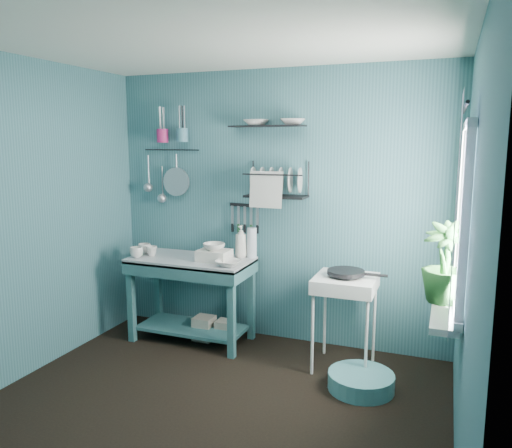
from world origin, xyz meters
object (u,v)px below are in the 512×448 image
(mug_left, at_px, (136,252))
(storage_tin_large, at_px, (204,328))
(water_bottle, at_px, (252,243))
(dish_rack, at_px, (276,180))
(work_counter, at_px, (192,299))
(utensil_cup_teal, at_px, (182,135))
(wash_tub, at_px, (214,255))
(soap_bottle, at_px, (241,241))
(floor_basin, at_px, (361,381))
(mug_right, at_px, (144,249))
(frying_pan, at_px, (346,272))
(utensil_cup_magenta, at_px, (163,136))
(hotplate_stand, at_px, (344,323))
(storage_tin_small, at_px, (225,331))
(potted_plant, at_px, (445,262))
(colander, at_px, (176,182))
(mug_mid, at_px, (152,251))

(mug_left, xyz_separation_m, storage_tin_large, (0.58, 0.21, -0.73))
(water_bottle, relative_size, dish_rack, 0.51)
(work_counter, relative_size, storage_tin_large, 5.09)
(water_bottle, relative_size, utensil_cup_teal, 2.15)
(utensil_cup_teal, bearing_deg, wash_tub, -33.10)
(storage_tin_large, bearing_deg, dish_rack, 15.98)
(mug_left, distance_m, water_bottle, 1.07)
(soap_bottle, height_order, floor_basin, soap_bottle)
(work_counter, xyz_separation_m, floor_basin, (1.65, -0.40, -0.33))
(work_counter, bearing_deg, mug_right, -174.42)
(dish_rack, bearing_deg, soap_bottle, -176.90)
(wash_tub, distance_m, soap_bottle, 0.30)
(frying_pan, bearing_deg, mug_left, -177.25)
(utensil_cup_magenta, distance_m, storage_tin_large, 1.89)
(work_counter, bearing_deg, hotplate_stand, 2.92)
(work_counter, height_order, hotplate_stand, work_counter)
(mug_left, xyz_separation_m, storage_tin_small, (0.78, 0.24, -0.74))
(work_counter, bearing_deg, mug_left, -155.98)
(work_counter, xyz_separation_m, storage_tin_large, (0.10, 0.05, -0.29))
(work_counter, height_order, utensil_cup_magenta, utensil_cup_magenta)
(potted_plant, bearing_deg, floor_basin, 156.18)
(soap_bottle, height_order, potted_plant, potted_plant)
(utensil_cup_teal, height_order, colander, utensil_cup_teal)
(mug_right, xyz_separation_m, floor_basin, (2.15, -0.40, -0.78))
(dish_rack, bearing_deg, water_bottle, -179.17)
(floor_basin, bearing_deg, work_counter, 166.46)
(work_counter, bearing_deg, mug_mid, -165.45)
(work_counter, height_order, mug_left, mug_left)
(potted_plant, bearing_deg, wash_tub, 162.39)
(frying_pan, distance_m, utensil_cup_magenta, 2.21)
(hotplate_stand, bearing_deg, floor_basin, -69.86)
(work_counter, bearing_deg, storage_tin_small, 20.51)
(colander, xyz_separation_m, storage_tin_small, (0.62, -0.24, -1.36))
(work_counter, bearing_deg, storage_tin_large, 32.15)
(mug_mid, relative_size, utensil_cup_magenta, 0.77)
(mug_mid, bearing_deg, potted_plant, -12.63)
(colander, distance_m, floor_basin, 2.52)
(mug_right, distance_m, dish_rack, 1.44)
(mug_mid, distance_m, storage_tin_small, 1.01)
(water_bottle, bearing_deg, wash_tub, -138.37)
(work_counter, relative_size, utensil_cup_magenta, 8.61)
(utensil_cup_teal, relative_size, storage_tin_small, 0.65)
(colander, height_order, storage_tin_large, colander)
(mug_right, xyz_separation_m, storage_tin_large, (0.60, 0.05, -0.73))
(work_counter, xyz_separation_m, utensil_cup_magenta, (-0.44, 0.29, 1.51))
(mug_right, relative_size, floor_basin, 0.25)
(mug_left, bearing_deg, floor_basin, -6.37)
(soap_bottle, relative_size, utensil_cup_teal, 2.30)
(hotplate_stand, relative_size, potted_plant, 1.49)
(utensil_cup_magenta, relative_size, utensil_cup_teal, 1.00)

